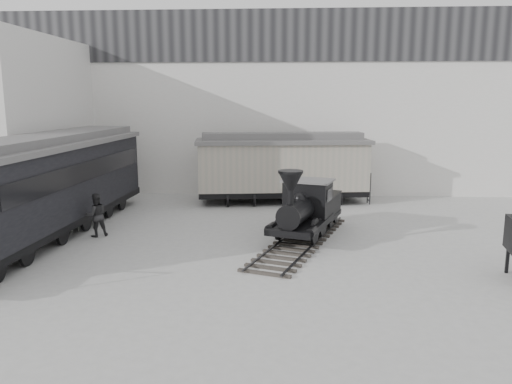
# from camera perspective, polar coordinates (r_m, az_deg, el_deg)

# --- Properties ---
(ground) EXTENTS (90.00, 90.00, 0.00)m
(ground) POSITION_cam_1_polar(r_m,az_deg,el_deg) (17.59, 0.61, -8.86)
(ground) COLOR #9E9E9B
(north_wall) EXTENTS (34.00, 2.51, 11.00)m
(north_wall) POSITION_cam_1_polar(r_m,az_deg,el_deg) (31.55, 1.97, 10.06)
(north_wall) COLOR silver
(north_wall) RESTS_ON ground
(west_pavilion) EXTENTS (7.00, 12.11, 9.00)m
(west_pavilion) POSITION_cam_1_polar(r_m,az_deg,el_deg) (30.64, -26.77, 6.94)
(west_pavilion) COLOR silver
(west_pavilion) RESTS_ON ground
(locomotive) EXTENTS (4.63, 8.96, 3.11)m
(locomotive) POSITION_cam_1_polar(r_m,az_deg,el_deg) (21.21, 5.66, -2.28)
(locomotive) COLOR black
(locomotive) RESTS_ON ground
(boxcar) EXTENTS (10.05, 4.28, 3.99)m
(boxcar) POSITION_cam_1_polar(r_m,az_deg,el_deg) (28.41, 3.02, 2.98)
(boxcar) COLOR black
(boxcar) RESTS_ON ground
(passenger_coach) EXTENTS (3.91, 15.22, 4.04)m
(passenger_coach) POSITION_cam_1_polar(r_m,az_deg,el_deg) (23.44, -22.32, 0.90)
(passenger_coach) COLOR black
(passenger_coach) RESTS_ON ground
(visitor_a) EXTENTS (0.70, 0.68, 1.63)m
(visitor_a) POSITION_cam_1_polar(r_m,az_deg,el_deg) (23.58, -20.15, -2.41)
(visitor_a) COLOR #B1B2A7
(visitor_a) RESTS_ON ground
(visitor_b) EXTENTS (1.16, 1.10, 1.88)m
(visitor_b) POSITION_cam_1_polar(r_m,az_deg,el_deg) (22.52, -17.81, -2.52)
(visitor_b) COLOR #272728
(visitor_b) RESTS_ON ground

